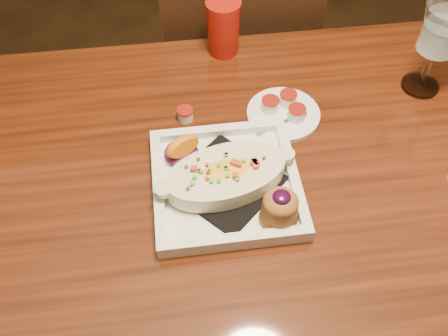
{
  "coord_description": "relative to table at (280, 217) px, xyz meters",
  "views": [
    {
      "loc": [
        -0.18,
        -0.51,
        1.49
      ],
      "look_at": [
        -0.11,
        0.05,
        0.77
      ],
      "focal_mm": 40.0,
      "sensor_mm": 36.0,
      "label": 1
    }
  ],
  "objects": [
    {
      "name": "table",
      "position": [
        0.0,
        0.0,
        0.0
      ],
      "size": [
        1.5,
        0.9,
        0.75
      ],
      "color": "#5E240D",
      "rests_on": "floor"
    },
    {
      "name": "creamer_loose",
      "position": [
        -0.17,
        0.2,
        0.11
      ],
      "size": [
        0.03,
        0.03,
        0.03
      ],
      "color": "white",
      "rests_on": "table"
    },
    {
      "name": "plate",
      "position": [
        -0.1,
        0.01,
        0.13
      ],
      "size": [
        0.26,
        0.26,
        0.08
      ],
      "rotation": [
        0.0,
        0.0,
        0.0
      ],
      "color": "white",
      "rests_on": "table"
    },
    {
      "name": "saucer",
      "position": [
        0.03,
        0.18,
        0.11
      ],
      "size": [
        0.15,
        0.15,
        0.1
      ],
      "color": "white",
      "rests_on": "table"
    },
    {
      "name": "floor",
      "position": [
        0.0,
        0.0,
        -0.65
      ],
      "size": [
        7.0,
        7.0,
        0.0
      ],
      "primitive_type": "plane",
      "color": "#302110",
      "rests_on": "ground"
    },
    {
      "name": "goblet",
      "position": [
        0.34,
        0.23,
        0.23
      ],
      "size": [
        0.1,
        0.1,
        0.2
      ],
      "color": "silver",
      "rests_on": "table"
    },
    {
      "name": "red_tumbler",
      "position": [
        -0.06,
        0.4,
        0.16
      ],
      "size": [
        0.08,
        0.08,
        0.13
      ],
      "primitive_type": "cone",
      "color": "#B0170C",
      "rests_on": "table"
    },
    {
      "name": "chair_far",
      "position": [
        -0.0,
        0.63,
        -0.15
      ],
      "size": [
        0.42,
        0.42,
        0.93
      ],
      "rotation": [
        0.0,
        0.0,
        3.14
      ],
      "color": "black",
      "rests_on": "floor"
    }
  ]
}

